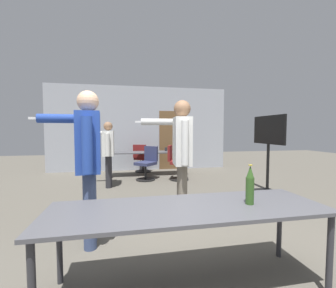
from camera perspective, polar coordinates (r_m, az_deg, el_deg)
name	(u,v)px	position (r m, az deg, el deg)	size (l,w,h in m)	color
back_wall	(141,129)	(7.84, -6.80, 3.86)	(6.12, 0.12, 2.87)	#A3A8B2
conference_table_near	(189,214)	(1.98, 5.33, -17.18)	(2.32, 0.72, 0.72)	#4C4C51
conference_table_far	(148,154)	(6.85, -5.08, -2.46)	(2.34, 0.69, 0.72)	#4C4C51
tv_screen	(268,145)	(5.34, 24.15, -0.26)	(0.44, 1.03, 1.69)	black
person_far_watching	(108,148)	(5.58, -15.04, -1.08)	(0.74, 0.68, 1.57)	#28282D
person_near_casual	(181,149)	(3.23, 3.33, -1.29)	(0.79, 0.67, 1.79)	slate
person_left_plaid	(88,153)	(2.78, -19.75, -2.22)	(0.86, 0.68, 1.82)	#3D4C75
office_chair_far_left	(176,164)	(6.23, 2.16, -5.00)	(0.64, 0.60, 0.95)	black
office_chair_far_right	(142,159)	(7.42, -6.62, -3.87)	(0.64, 0.67, 0.91)	black
office_chair_near_pushed	(147,164)	(6.27, -5.32, -5.15)	(0.68, 0.69, 0.92)	black
beer_bottle	(250,186)	(2.10, 20.09, -9.89)	(0.07, 0.07, 0.35)	#2D511E
drink_cup	(166,149)	(7.03, -0.52, -1.34)	(0.07, 0.07, 0.11)	#232328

